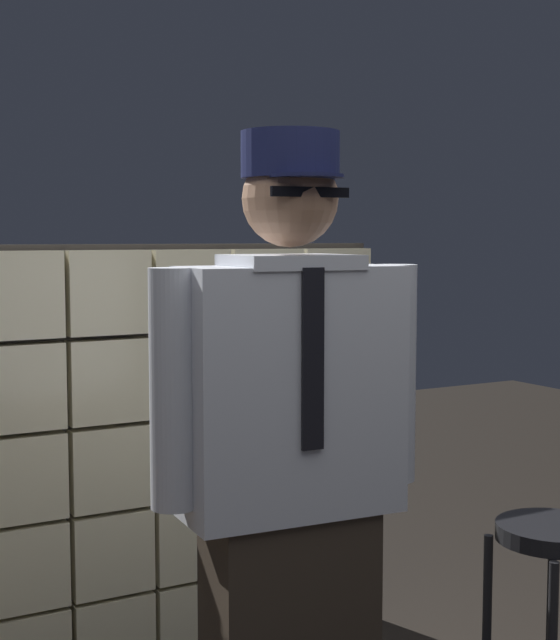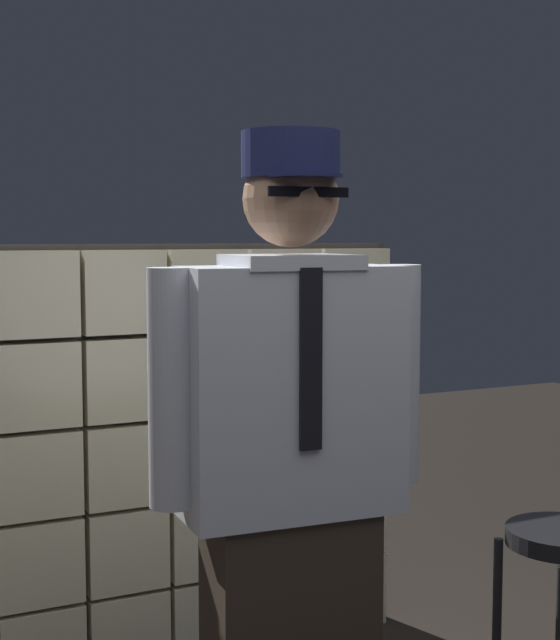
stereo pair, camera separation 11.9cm
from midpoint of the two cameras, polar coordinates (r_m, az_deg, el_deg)
name	(u,v)px [view 2 (the right image)]	position (r m, az deg, el deg)	size (l,w,h in m)	color
glass_block_wall	(166,460)	(3.46, -5.94, -8.49)	(1.88, 0.10, 1.57)	beige
standing_person	(290,484)	(2.39, 2.08, -9.92)	(0.73, 0.32, 1.83)	#382D23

